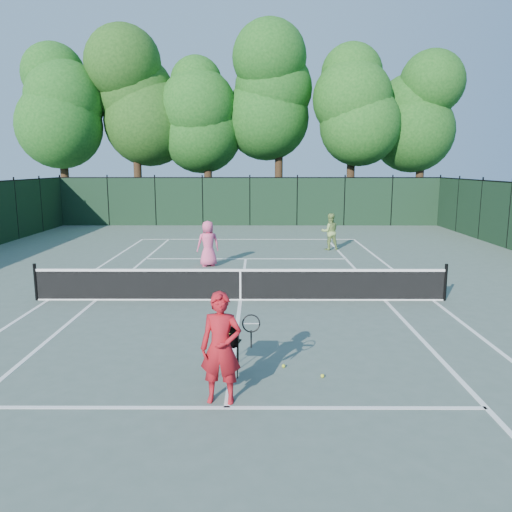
{
  "coord_description": "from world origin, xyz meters",
  "views": [
    {
      "loc": [
        0.49,
        -13.73,
        3.78
      ],
      "look_at": [
        0.44,
        1.0,
        1.1
      ],
      "focal_mm": 35.0,
      "sensor_mm": 36.0,
      "label": 1
    }
  ],
  "objects_px": {
    "coach": "(221,348)",
    "ball_hopper": "(227,337)",
    "loose_ball_near_cart": "(322,376)",
    "loose_ball_midcourt": "(284,366)",
    "player_pink": "(208,244)",
    "player_green": "(330,232)"
  },
  "relations": [
    {
      "from": "player_green",
      "to": "loose_ball_midcourt",
      "type": "xyz_separation_m",
      "value": [
        -2.78,
        -13.46,
        -0.79
      ]
    },
    {
      "from": "coach",
      "to": "ball_hopper",
      "type": "relative_size",
      "value": 2.18
    },
    {
      "from": "coach",
      "to": "player_green",
      "type": "relative_size",
      "value": 1.1
    },
    {
      "from": "player_green",
      "to": "ball_hopper",
      "type": "xyz_separation_m",
      "value": [
        -3.84,
        -13.75,
        -0.13
      ]
    },
    {
      "from": "player_green",
      "to": "loose_ball_near_cart",
      "type": "height_order",
      "value": "player_green"
    },
    {
      "from": "player_green",
      "to": "loose_ball_near_cart",
      "type": "relative_size",
      "value": 24.35
    },
    {
      "from": "ball_hopper",
      "to": "loose_ball_near_cart",
      "type": "distance_m",
      "value": 1.87
    },
    {
      "from": "ball_hopper",
      "to": "loose_ball_near_cart",
      "type": "height_order",
      "value": "ball_hopper"
    },
    {
      "from": "player_green",
      "to": "loose_ball_midcourt",
      "type": "relative_size",
      "value": 24.35
    },
    {
      "from": "loose_ball_near_cart",
      "to": "loose_ball_midcourt",
      "type": "xyz_separation_m",
      "value": [
        -0.68,
        0.45,
        0.0
      ]
    },
    {
      "from": "ball_hopper",
      "to": "loose_ball_near_cart",
      "type": "xyz_separation_m",
      "value": [
        1.74,
        -0.17,
        -0.67
      ]
    },
    {
      "from": "player_pink",
      "to": "loose_ball_midcourt",
      "type": "relative_size",
      "value": 25.54
    },
    {
      "from": "ball_hopper",
      "to": "loose_ball_midcourt",
      "type": "bearing_deg",
      "value": 28.9
    },
    {
      "from": "loose_ball_midcourt",
      "to": "player_green",
      "type": "bearing_deg",
      "value": 78.32
    },
    {
      "from": "player_pink",
      "to": "player_green",
      "type": "bearing_deg",
      "value": -161.96
    },
    {
      "from": "player_pink",
      "to": "coach",
      "type": "bearing_deg",
      "value": 78.53
    },
    {
      "from": "coach",
      "to": "ball_hopper",
      "type": "xyz_separation_m",
      "value": [
        0.02,
        1.08,
        -0.21
      ]
    },
    {
      "from": "player_pink",
      "to": "loose_ball_midcourt",
      "type": "xyz_separation_m",
      "value": [
        2.37,
        -9.7,
        -0.83
      ]
    },
    {
      "from": "ball_hopper",
      "to": "loose_ball_near_cart",
      "type": "bearing_deg",
      "value": 8.26
    },
    {
      "from": "player_green",
      "to": "ball_hopper",
      "type": "height_order",
      "value": "player_green"
    },
    {
      "from": "ball_hopper",
      "to": "coach",
      "type": "bearing_deg",
      "value": -77.38
    },
    {
      "from": "coach",
      "to": "ball_hopper",
      "type": "bearing_deg",
      "value": 93.85
    }
  ]
}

